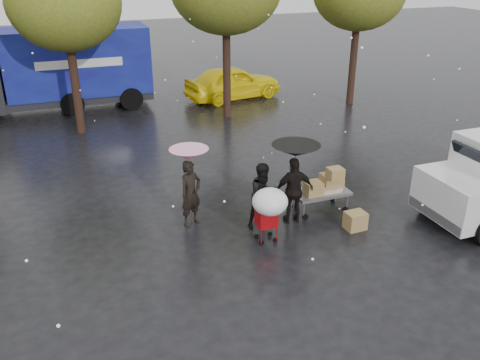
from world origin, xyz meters
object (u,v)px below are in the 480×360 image
object	(u,v)px
shopping_cart	(269,204)
yellow_taxi	(233,82)
person_black	(294,191)
person_pink	(191,193)
blue_truck	(59,70)
vendor_cart	(324,186)

from	to	relation	value
shopping_cart	yellow_taxi	bearing A→B (deg)	74.19
person_black	yellow_taxi	xyz separation A→B (m)	(2.58, 11.94, -0.10)
person_black	yellow_taxi	world-z (taller)	person_black
shopping_cart	person_pink	bearing A→B (deg)	132.49
person_pink	yellow_taxi	distance (m)	12.26
blue_truck	yellow_taxi	distance (m)	7.79
shopping_cart	blue_truck	xyz separation A→B (m)	(-4.06, 13.71, 0.69)
vendor_cart	shopping_cart	size ratio (longest dim) A/B	1.04
vendor_cart	blue_truck	size ratio (longest dim) A/B	0.18
person_black	shopping_cart	world-z (taller)	person_black
person_pink	vendor_cart	world-z (taller)	person_pink
shopping_cart	blue_truck	bearing A→B (deg)	106.49
person_pink	blue_truck	distance (m)	12.42
person_black	person_pink	bearing A→B (deg)	-12.18
blue_truck	yellow_taxi	bearing A→B (deg)	-7.06
person_pink	vendor_cart	bearing A→B (deg)	-34.64
vendor_cart	shopping_cart	xyz separation A→B (m)	(-2.07, -1.09, 0.34)
person_black	blue_truck	bearing A→B (deg)	-63.25
person_black	shopping_cart	distance (m)	1.33
vendor_cart	shopping_cart	world-z (taller)	shopping_cart
vendor_cart	blue_truck	world-z (taller)	blue_truck
shopping_cart	blue_truck	size ratio (longest dim) A/B	0.18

